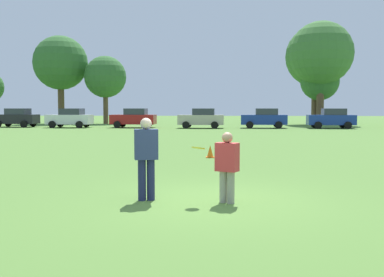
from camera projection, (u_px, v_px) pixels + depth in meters
ground_plane at (207, 200)px, 9.32m from camera, size 192.62×192.62×0.00m
player_thrower at (146, 154)px, 9.27m from camera, size 0.52×0.38×1.69m
player_defender at (227, 164)px, 9.02m from camera, size 0.50×0.42×1.42m
frisbee at (198, 148)px, 9.06m from camera, size 0.28×0.27×0.09m
traffic_cone at (210, 152)px, 17.28m from camera, size 0.32×0.32×0.48m
parked_car_near_left at (16, 118)px, 44.40m from camera, size 4.26×2.34×1.82m
parked_car_mid_left at (70, 118)px, 43.14m from camera, size 4.26×2.34×1.82m
parked_car_center at (134, 118)px, 43.09m from camera, size 4.26×2.34×1.82m
parked_car_mid_right at (202, 118)px, 41.95m from camera, size 4.26×2.34×1.82m
parked_car_near_right at (264, 118)px, 42.16m from camera, size 4.26×2.34×1.82m
parked_car_far_right at (331, 118)px, 41.45m from camera, size 4.26×2.34×1.82m
tree_center_elm at (60, 63)px, 54.22m from camera, size 6.44×6.44×10.46m
tree_east_birch at (105, 77)px, 53.39m from camera, size 4.90×4.90×7.96m
tree_east_oak at (316, 57)px, 51.49m from camera, size 6.85×6.85×11.12m
tree_far_east_pine at (321, 54)px, 49.69m from camera, size 6.97×6.97×11.33m
tree_far_west_pine at (320, 81)px, 51.08m from camera, size 4.34×4.34×7.05m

